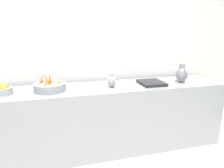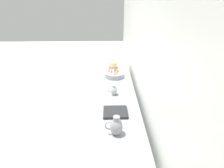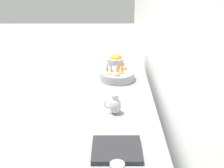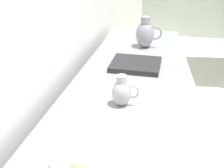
% 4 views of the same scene
% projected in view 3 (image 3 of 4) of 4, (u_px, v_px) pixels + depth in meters
% --- Properties ---
extents(tile_wall_left, '(0.10, 7.98, 3.00)m').
position_uv_depth(tile_wall_left, '(191.00, 60.00, 1.86)').
color(tile_wall_left, white).
rests_on(tile_wall_left, ground_plane).
extents(prep_counter, '(0.63, 3.12, 0.87)m').
position_uv_depth(prep_counter, '(120.00, 150.00, 2.75)').
color(prep_counter, gray).
rests_on(prep_counter, ground_plane).
extents(vegetable_colander, '(0.37, 0.37, 0.22)m').
position_uv_depth(vegetable_colander, '(117.00, 75.00, 3.17)').
color(vegetable_colander, gray).
rests_on(vegetable_colander, prep_counter).
extents(orange_bowl, '(0.19, 0.19, 0.12)m').
position_uv_depth(orange_bowl, '(115.00, 60.00, 3.62)').
color(orange_bowl, '#9EA0A5').
rests_on(orange_bowl, prep_counter).
extents(metal_pitcher_short, '(0.15, 0.10, 0.18)m').
position_uv_depth(metal_pitcher_short, '(115.00, 105.00, 2.48)').
color(metal_pitcher_short, '#A3A3A8').
rests_on(metal_pitcher_short, prep_counter).
extents(counter_sink_basin, '(0.34, 0.30, 0.04)m').
position_uv_depth(counter_sink_basin, '(117.00, 150.00, 2.01)').
color(counter_sink_basin, '#232326').
rests_on(counter_sink_basin, prep_counter).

